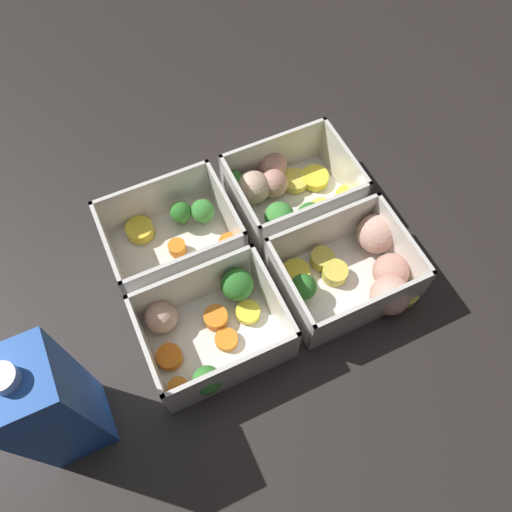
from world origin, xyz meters
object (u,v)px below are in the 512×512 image
at_px(container_far_right, 209,327).
at_px(container_near_left, 285,192).
at_px(container_far_left, 361,269).
at_px(container_near_right, 175,234).
at_px(juice_carton, 51,406).

bearing_deg(container_far_right, container_near_left, -140.92).
height_order(container_near_left, container_far_left, same).
xyz_separation_m(container_near_left, container_far_right, (0.17, 0.13, 0.00)).
height_order(container_near_left, container_near_right, same).
xyz_separation_m(container_far_left, juice_carton, (0.36, 0.03, 0.07)).
height_order(container_near_left, container_far_right, same).
bearing_deg(container_near_left, juice_carton, 27.08).
xyz_separation_m(container_near_left, container_near_right, (0.16, 0.00, -0.00)).
bearing_deg(juice_carton, container_near_left, -152.92).
distance_m(container_near_left, juice_carton, 0.38).
distance_m(container_near_right, juice_carton, 0.26).
height_order(container_far_right, juice_carton, juice_carton).
bearing_deg(container_far_left, container_near_left, -77.80).
bearing_deg(juice_carton, container_near_right, -136.10).
bearing_deg(container_near_left, container_near_right, 0.08).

